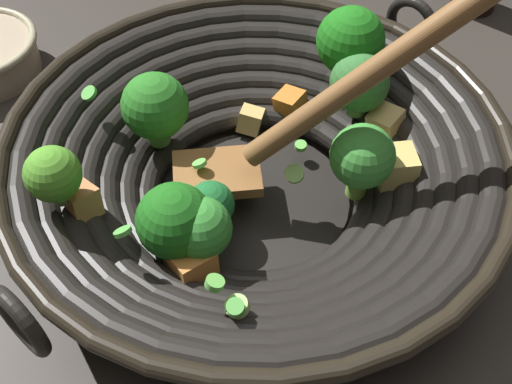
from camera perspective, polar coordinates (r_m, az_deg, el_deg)
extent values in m
plane|color=#332D28|center=(0.55, 0.05, -1.14)|extent=(4.00, 4.00, 0.00)
cylinder|color=black|center=(0.54, 0.05, -0.80)|extent=(0.16, 0.16, 0.01)
torus|color=black|center=(0.53, 0.05, 0.12)|extent=(0.21, 0.21, 0.02)
torus|color=black|center=(0.53, 0.05, 0.71)|extent=(0.24, 0.24, 0.02)
torus|color=black|center=(0.52, 0.05, 1.31)|extent=(0.27, 0.27, 0.02)
torus|color=black|center=(0.51, 0.05, 1.92)|extent=(0.29, 0.29, 0.02)
torus|color=black|center=(0.51, 0.05, 2.55)|extent=(0.32, 0.32, 0.02)
torus|color=black|center=(0.50, 0.05, 3.20)|extent=(0.35, 0.35, 0.02)
torus|color=black|center=(0.50, 0.05, 3.86)|extent=(0.38, 0.38, 0.02)
torus|color=black|center=(0.49, 0.05, 4.54)|extent=(0.40, 0.40, 0.01)
torus|color=black|center=(0.63, 13.76, 14.44)|extent=(0.04, 0.05, 0.05)
torus|color=black|center=(0.42, -20.36, -10.82)|extent=(0.04, 0.05, 0.05)
cylinder|color=#67A550|center=(0.56, 8.94, 7.57)|extent=(0.02, 0.02, 0.01)
sphere|color=#347333|center=(0.54, 9.27, 9.67)|extent=(0.05, 0.05, 0.05)
cylinder|color=#71B140|center=(0.48, -6.92, -5.00)|extent=(0.03, 0.03, 0.02)
sphere|color=#1D681A|center=(0.46, -7.29, -2.61)|extent=(0.06, 0.06, 0.06)
cylinder|color=#69A24A|center=(0.47, -4.81, -5.08)|extent=(0.03, 0.03, 0.01)
sphere|color=green|center=(0.45, -5.01, -3.26)|extent=(0.05, 0.05, 0.05)
cylinder|color=#84B05D|center=(0.47, -17.14, -0.25)|extent=(0.02, 0.02, 0.01)
sphere|color=#55A32D|center=(0.46, -17.76, 1.54)|extent=(0.04, 0.04, 0.04)
cylinder|color=#86C24F|center=(0.58, 8.08, 10.45)|extent=(0.03, 0.03, 0.02)
sphere|color=#1C7318|center=(0.56, 8.47, 13.25)|extent=(0.06, 0.06, 0.06)
cylinder|color=#69AF4E|center=(0.55, -8.66, 5.18)|extent=(0.03, 0.03, 0.02)
sphere|color=#2B7C24|center=(0.53, -9.05, 7.62)|extent=(0.06, 0.06, 0.06)
cylinder|color=#59A33F|center=(0.51, -3.93, -2.78)|extent=(0.02, 0.02, 0.02)
sphere|color=#1D682E|center=(0.49, -4.07, -1.11)|extent=(0.04, 0.04, 0.04)
cylinder|color=#74AB3A|center=(0.52, 9.07, 0.69)|extent=(0.02, 0.02, 0.02)
sphere|color=green|center=(0.49, 9.52, 3.18)|extent=(0.05, 0.05, 0.05)
cube|color=#C57833|center=(0.46, -5.77, -6.55)|extent=(0.04, 0.04, 0.03)
cube|color=#E6BC71|center=(0.56, 11.54, 6.07)|extent=(0.04, 0.04, 0.03)
cube|color=#CE874E|center=(0.49, -15.45, -0.87)|extent=(0.03, 0.04, 0.03)
cube|color=#EAC36C|center=(0.58, -0.71, 6.46)|extent=(0.03, 0.03, 0.03)
cube|color=#D7C468|center=(0.52, 12.45, 2.14)|extent=(0.03, 0.03, 0.03)
cube|color=orange|center=(0.59, 3.13, 7.88)|extent=(0.04, 0.03, 0.03)
cylinder|color=#56B247|center=(0.43, -11.86, -3.51)|extent=(0.02, 0.02, 0.01)
cylinder|color=#99D166|center=(0.50, 3.47, 1.65)|extent=(0.02, 0.02, 0.01)
cylinder|color=#99D166|center=(0.59, 9.29, 11.75)|extent=(0.02, 0.02, 0.01)
cylinder|color=#6BC651|center=(0.41, -3.73, -8.14)|extent=(0.02, 0.02, 0.01)
cylinder|color=#6BC651|center=(0.50, -5.08, 2.26)|extent=(0.02, 0.02, 0.01)
cylinder|color=#6BC651|center=(0.56, 4.02, 4.15)|extent=(0.01, 0.01, 0.01)
cylinder|color=#56B247|center=(0.41, -1.85, -10.30)|extent=(0.02, 0.02, 0.01)
cylinder|color=#56B247|center=(0.54, -14.74, 8.55)|extent=(0.02, 0.02, 0.01)
cylinder|color=#99D166|center=(0.41, -1.71, -10.22)|extent=(0.02, 0.02, 0.01)
cube|color=brown|center=(0.51, -3.52, 1.56)|extent=(0.07, 0.05, 0.01)
cylinder|color=olive|center=(0.46, 13.09, 12.67)|extent=(0.23, 0.03, 0.20)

